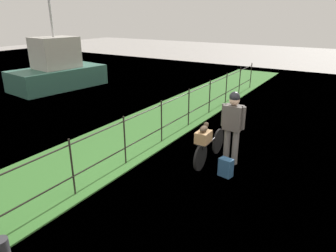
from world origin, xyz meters
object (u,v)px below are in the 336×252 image
cyclist_person (233,122)px  bicycle_main (209,148)px  terrier_dog (204,128)px  mooring_bollard (3,252)px  moored_boat_mid (58,70)px  backpack_on_paving (226,167)px  wooden_crate (203,137)px

cyclist_person → bicycle_main: bearing=112.1°
bicycle_main → terrier_dog: 0.70m
mooring_bollard → moored_boat_mid: moored_boat_mid is taller
mooring_bollard → cyclist_person: bearing=-18.2°
backpack_on_paving → moored_boat_mid: moored_boat_mid is taller
terrier_dog → bicycle_main: bearing=1.3°
bicycle_main → moored_boat_mid: moored_boat_mid is taller
bicycle_main → wooden_crate: 0.55m
terrier_dog → backpack_on_paving: bearing=-100.3°
backpack_on_paving → moored_boat_mid: bearing=-9.4°
terrier_dog → moored_boat_mid: size_ratio=0.07×
wooden_crate → cyclist_person: (0.55, -0.44, 0.26)m
cyclist_person → moored_boat_mid: size_ratio=0.39×
bicycle_main → mooring_bollard: bearing=166.5°
bicycle_main → terrier_dog: bearing=-178.7°
wooden_crate → cyclist_person: bearing=-38.5°
terrier_dog → mooring_bollard: (-4.01, 1.05, -0.73)m
bicycle_main → wooden_crate: wooden_crate is taller
bicycle_main → backpack_on_paving: (-0.45, -0.59, -0.13)m
mooring_bollard → moored_boat_mid: (7.60, 8.07, 0.61)m
backpack_on_paving → moored_boat_mid: 10.41m
wooden_crate → moored_boat_mid: (3.61, 9.12, 0.08)m
terrier_dog → cyclist_person: 0.69m
terrier_dog → backpack_on_paving: (-0.11, -0.58, -0.74)m
mooring_bollard → moored_boat_mid: bearing=46.7°
wooden_crate → mooring_bollard: size_ratio=0.89×
bicycle_main → backpack_on_paving: bicycle_main is taller
cyclist_person → wooden_crate: bearing=141.5°
bicycle_main → mooring_bollard: bicycle_main is taller
cyclist_person → mooring_bollard: (-4.53, 1.49, -0.79)m
cyclist_person → backpack_on_paving: (-0.63, -0.15, -0.80)m
bicycle_main → wooden_crate: (-0.37, -0.01, 0.41)m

